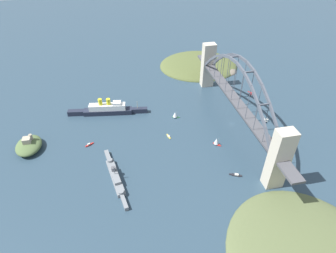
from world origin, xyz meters
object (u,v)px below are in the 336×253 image
object	(u,v)px
naval_cruiser	(115,176)
small_boat_3	(216,141)
harbor_arch_bridge	(235,99)
ocean_liner	(107,109)
small_boat_4	(175,115)
small_boat_0	(236,175)
fort_island_mid_harbor	(29,145)
seaplane_second_in_formation	(265,120)
small_boat_1	(169,136)
seaplane_taxiing_near_bridge	(251,94)
small_boat_2	(89,145)

from	to	relation	value
naval_cruiser	small_boat_3	size ratio (longest dim) A/B	8.30
harbor_arch_bridge	naval_cruiser	xyz separation A→B (m)	(-60.21, 144.44, -31.41)
ocean_liner	naval_cruiser	size ratio (longest dim) A/B	1.26
small_boat_4	naval_cruiser	bearing A→B (deg)	137.40
small_boat_0	small_boat_4	world-z (taller)	small_boat_4
fort_island_mid_harbor	seaplane_second_in_formation	bearing A→B (deg)	-91.37
seaplane_second_in_formation	small_boat_1	world-z (taller)	seaplane_second_in_formation
seaplane_taxiing_near_bridge	small_boat_4	xyz separation A→B (m)	(-30.97, 117.26, 2.30)
seaplane_taxiing_near_bridge	small_boat_4	size ratio (longest dim) A/B	1.01
harbor_arch_bridge	small_boat_4	xyz separation A→B (m)	(26.87, 64.37, -30.04)
small_boat_3	small_boat_4	xyz separation A→B (m)	(59.98, 32.67, -0.12)
naval_cruiser	seaplane_second_in_formation	world-z (taller)	naval_cruiser
ocean_liner	small_boat_1	world-z (taller)	ocean_liner
seaplane_second_in_formation	small_boat_2	xyz separation A→B (m)	(-0.70, 211.04, -1.12)
seaplane_taxiing_near_bridge	small_boat_1	xyz separation A→B (m)	(-67.05, 133.28, -1.31)
small_boat_1	small_boat_4	world-z (taller)	small_boat_4
harbor_arch_bridge	small_boat_3	size ratio (longest dim) A/B	26.78
naval_cruiser	seaplane_second_in_formation	size ratio (longest dim) A/B	7.51
small_boat_0	small_boat_3	world-z (taller)	small_boat_3
fort_island_mid_harbor	small_boat_3	xyz separation A→B (m)	(-35.60, -200.89, -0.88)
seaplane_second_in_formation	small_boat_3	xyz separation A→B (m)	(-29.06, 73.41, 2.42)
fort_island_mid_harbor	small_boat_3	distance (m)	204.02
fort_island_mid_harbor	small_boat_4	distance (m)	169.98
fort_island_mid_harbor	small_boat_4	bearing A→B (deg)	-81.75
small_boat_2	fort_island_mid_harbor	bearing A→B (deg)	83.46
seaplane_taxiing_near_bridge	small_boat_0	size ratio (longest dim) A/B	0.82
small_boat_4	seaplane_second_in_formation	bearing A→B (deg)	-106.25
fort_island_mid_harbor	small_boat_0	size ratio (longest dim) A/B	2.98
fort_island_mid_harbor	small_boat_0	distance (m)	220.49
small_boat_0	fort_island_mid_harbor	bearing A→B (deg)	67.63
naval_cruiser	seaplane_second_in_formation	xyz separation A→B (m)	(56.16, -186.15, -0.92)
harbor_arch_bridge	seaplane_second_in_formation	distance (m)	52.93
small_boat_0	harbor_arch_bridge	bearing A→B (deg)	-19.44
ocean_liner	seaplane_second_in_formation	xyz separation A→B (m)	(-57.52, -188.08, -4.31)
fort_island_mid_harbor	small_boat_4	size ratio (longest dim) A/B	3.69
small_boat_2	small_boat_4	distance (m)	109.67
fort_island_mid_harbor	small_boat_2	world-z (taller)	fort_island_mid_harbor
naval_cruiser	small_boat_0	xyz separation A→B (m)	(-21.22, -115.70, -2.18)
seaplane_taxiing_near_bridge	small_boat_2	distance (m)	230.87
ocean_liner	small_boat_1	distance (m)	91.18
small_boat_0	seaplane_second_in_formation	bearing A→B (deg)	-42.32
harbor_arch_bridge	seaplane_taxiing_near_bridge	distance (m)	84.79
harbor_arch_bridge	small_boat_4	size ratio (longest dim) A/B	26.59
small_boat_4	ocean_liner	bearing A→B (deg)	72.03
fort_island_mid_harbor	seaplane_second_in_formation	distance (m)	274.40
seaplane_second_in_formation	small_boat_2	bearing A→B (deg)	90.19
seaplane_second_in_formation	small_boat_2	distance (m)	211.04
seaplane_taxiing_near_bridge	seaplane_second_in_formation	bearing A→B (deg)	169.76
naval_cruiser	small_boat_3	bearing A→B (deg)	-76.48
small_boat_2	small_boat_3	world-z (taller)	small_boat_3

